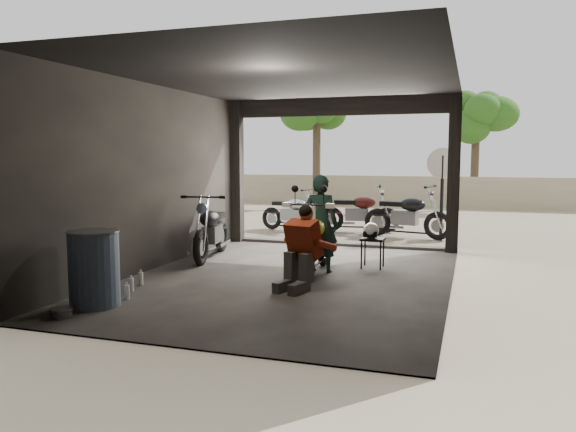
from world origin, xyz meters
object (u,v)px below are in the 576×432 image
Objects in this scene: left_bike at (212,226)px; stool at (373,242)px; sign_post at (442,179)px; outside_bike_a at (293,210)px; outside_bike_b at (359,209)px; helmet at (371,230)px; oil_drum at (94,270)px; rider at (321,224)px; main_bike at (316,237)px; mechanic at (299,250)px; outside_bike_c at (407,211)px.

left_bike is 3.12m from stool.
stool is 0.25× the size of sign_post.
outside_bike_a is (0.26, 4.32, -0.06)m from left_bike.
outside_bike_b is 6.26× the size of helmet.
left_bike is at bearing 91.51° from oil_drum.
rider is 1.06m from stool.
main_bike is 1.23m from mechanic.
oil_drum is 8.53m from sign_post.
stool is at bearing -174.41° from outside_bike_b.
left_bike is at bearing 153.65° from outside_bike_c.
mechanic is (2.37, -1.96, -0.02)m from left_bike.
outside_bike_a is 1.38× the size of mechanic.
outside_bike_b is at bearing 174.31° from sign_post.
main_bike is 0.24m from rider.
left_bike is 1.53× the size of mechanic.
sign_post is at bearing 62.04° from oil_drum.
sign_post is (1.79, 4.56, 0.82)m from main_bike.
left_bike is 1.86× the size of oil_drum.
sign_post is at bearing 88.58° from mechanic.
mechanic is at bearing -147.11° from outside_bike_a.
sign_post reaches higher than helmet.
outside_bike_b is at bearing 76.75° from outside_bike_c.
sign_post is (3.82, -0.49, 0.88)m from outside_bike_a.
outside_bike_b is 5.29m from rider.
outside_bike_c is at bearing -97.04° from rider.
sign_post is (0.95, 3.83, 0.97)m from stool.
rider is 5.74× the size of helmet.
left_bike is 3.39× the size of stool.
outside_bike_a is 5.14m from helmet.
rider reaches higher than outside_bike_b.
oil_drum is at bearing 58.02° from rider.
oil_drum is at bearing 170.35° from outside_bike_c.
outside_bike_b is 0.84× the size of sign_post.
oil_drum is (-2.27, -1.70, -0.11)m from mechanic.
rider is at bearing 175.67° from outside_bike_b.
helmet is (0.72, 1.99, 0.07)m from mechanic.
outside_bike_a is 7.99m from oil_drum.
main_bike is at bearing 53.22° from oil_drum.
outside_bike_c is at bearing -81.44° from outside_bike_a.
rider is at bearing -142.85° from outside_bike_a.
outside_bike_c is 3.46× the size of stool.
sign_post reaches higher than stool.
left_bike is 1.02× the size of outside_bike_b.
sign_post reaches higher than outside_bike_c.
outside_bike_c reaches higher than left_bike.
sign_post is (0.99, 3.80, 0.76)m from helmet.
stool is 0.55× the size of oil_drum.
outside_bike_c reaches higher than main_bike.
outside_bike_c is 8.31m from oil_drum.
outside_bike_c is 3.99m from helmet.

